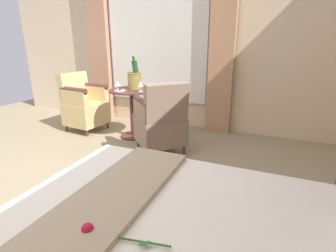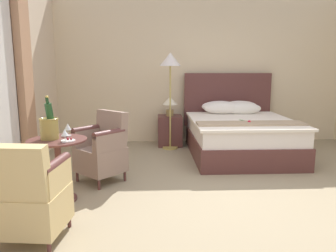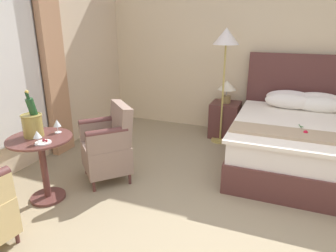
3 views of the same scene
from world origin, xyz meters
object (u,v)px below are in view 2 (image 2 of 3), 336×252
Objects in this scene: floor_lamp_brass at (170,66)px; champagne_bucket at (49,126)px; bedside_lamp at (170,103)px; armchair_facing_bed at (30,196)px; wine_glass_near_edge at (68,127)px; wine_glass_near_bucket at (65,133)px; bed at (239,133)px; nightstand at (170,131)px; snack_plate at (68,140)px; armchair_by_window at (102,149)px; side_table_round at (58,162)px.

floor_lamp_brass reaches higher than champagne_bucket.
champagne_bucket is (-1.46, -2.59, 0.03)m from bedside_lamp.
champagne_bucket is 0.53× the size of armchair_facing_bed.
wine_glass_near_bucket is at bearing -81.13° from wine_glass_near_edge.
nightstand is (-1.15, 0.73, -0.09)m from bed.
wine_glass_near_edge is 0.31m from snack_plate.
floor_lamp_brass reaches higher than armchair_by_window.
floor_lamp_brass is at bearing 59.59° from side_table_round.
floor_lamp_brass is at bearing 58.88° from wine_glass_near_edge.
nightstand is at bearing 147.53° from bed.
champagne_bucket is at bearing -119.44° from nightstand.
bed is 3.01m from wine_glass_near_edge.
side_table_round is at bearing -117.97° from bedside_lamp.
bedside_lamp is at bearing 65.40° from wine_glass_near_bucket.
armchair_facing_bed reaches higher than wine_glass_near_bucket.
floor_lamp_brass is at bearing -91.73° from nightstand.
bedside_lamp is at bearing 61.57° from wine_glass_near_edge.
bedside_lamp is 0.76× the size of champagne_bucket.
floor_lamp_brass reaches higher than nightstand.
floor_lamp_brass is 2.84m from snack_plate.
wine_glass_near_edge is (-1.31, -2.42, -0.02)m from bedside_lamp.
wine_glass_near_bucket is (0.13, -0.14, 0.35)m from side_table_round.
bedside_lamp is 3.02m from wine_glass_near_bucket.
armchair_facing_bed is (0.08, -0.89, -0.45)m from champagne_bucket.
nightstand is at bearing 63.23° from armchair_by_window.
wine_glass_near_edge is at bearing 98.87° from wine_glass_near_bucket.
snack_plate is (0.07, -0.29, -0.09)m from wine_glass_near_edge.
nightstand is at bearing 61.57° from wine_glass_near_edge.
snack_plate is at bearing -26.80° from champagne_bucket.
snack_plate is (-1.23, -2.44, -0.78)m from floor_lamp_brass.
side_table_round is at bearing -120.41° from floor_lamp_brass.
floor_lamp_brass is 1.94× the size of armchair_facing_bed.
bedside_lamp reaches higher than side_table_round.
bedside_lamp is (-1.15, 0.73, 0.45)m from bed.
wine_glass_near_bucket is 0.85m from armchair_facing_bed.
wine_glass_near_edge is (-1.31, -2.42, 0.52)m from nightstand.
bed is 3.15m from side_table_round.
wine_glass_near_bucket is 0.10m from snack_plate.
champagne_bucket is 0.29m from snack_plate.
armchair_by_window is at bearing 75.67° from armchair_facing_bed.
side_table_round is 0.40m from wine_glass_near_bucket.
wine_glass_near_edge is 0.16× the size of armchair_by_window.
armchair_by_window reaches higher than snack_plate.
snack_plate is at bearing -108.33° from armchair_by_window.
snack_plate is (-1.24, -2.70, -0.11)m from bedside_lamp.
snack_plate is (-1.24, -2.70, 0.43)m from nightstand.
floor_lamp_brass is at bearing 157.97° from bed.
armchair_by_window is (0.39, 0.64, -0.02)m from side_table_round.
armchair_by_window is (0.26, 0.78, -0.37)m from wine_glass_near_bucket.
side_table_round is 4.90× the size of wine_glass_near_edge.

